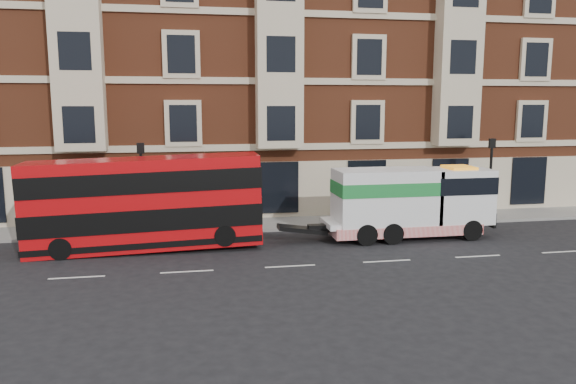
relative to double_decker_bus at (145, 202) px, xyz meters
name	(u,v)px	position (x,y,z in m)	size (l,w,h in m)	color
ground	(290,266)	(5.71, -3.62, -2.13)	(120.00, 120.00, 0.00)	black
sidewalk	(264,224)	(5.71, 3.88, -2.05)	(90.00, 3.00, 0.15)	slate
victorian_terrace	(254,43)	(6.21, 11.38, 7.94)	(45.00, 12.00, 20.40)	brown
lamp_post_west	(142,181)	(-0.29, 2.58, 0.55)	(0.35, 0.15, 4.35)	black
lamp_post_east	(490,173)	(17.71, 2.58, 0.55)	(0.35, 0.15, 4.35)	black
double_decker_bus	(145,202)	(0.00, 0.00, 0.00)	(9.93, 2.28, 4.02)	#B90A0E
tow_truck	(408,202)	(12.05, 0.00, -0.37)	(7.95, 2.35, 3.31)	white
pedestrian	(139,212)	(-0.53, 3.38, -1.10)	(0.64, 0.42, 1.75)	#181B31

